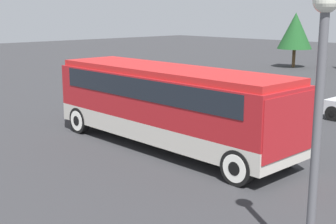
% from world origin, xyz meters
% --- Properties ---
extents(ground_plane, '(120.00, 120.00, 0.00)m').
position_xyz_m(ground_plane, '(0.00, 0.00, 0.00)').
color(ground_plane, '#2D2D30').
extents(tour_bus, '(9.88, 2.70, 2.89)m').
position_xyz_m(tour_bus, '(0.10, 0.00, 1.74)').
color(tour_bus, '#B7B2A8').
rests_on(tour_bus, ground_plane).
extents(parked_car_mid, '(4.28, 1.88, 1.38)m').
position_xyz_m(parked_car_mid, '(-4.92, 4.76, 0.69)').
color(parked_car_mid, '#7A6B5B').
rests_on(parked_car_mid, ground_plane).
extents(lamp_post, '(0.44, 0.44, 5.19)m').
position_xyz_m(lamp_post, '(7.80, -3.72, 3.45)').
color(lamp_post, '#515156').
rests_on(lamp_post, ground_plane).
extents(tree_center, '(2.99, 2.99, 4.77)m').
position_xyz_m(tree_center, '(-10.64, 25.26, 3.19)').
color(tree_center, brown).
rests_on(tree_center, ground_plane).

